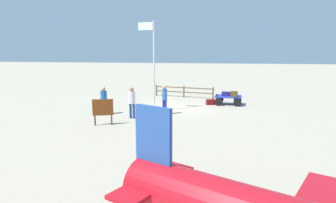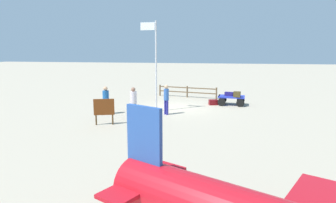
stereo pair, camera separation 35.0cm
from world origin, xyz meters
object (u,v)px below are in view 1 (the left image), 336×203
(suitcase_navy, at_px, (226,94))
(flagpole, at_px, (152,60))
(worker_supervisor, at_px, (104,98))
(worker_trailing, at_px, (132,100))
(signboard, at_px, (103,109))
(worker_lead, at_px, (165,98))
(suitcase_maroon, at_px, (210,102))
(luggage_cart, at_px, (228,98))
(suitcase_tan, at_px, (234,94))

(suitcase_navy, xyz_separation_m, flagpole, (4.66, 3.05, 2.47))
(worker_supervisor, height_order, flagpole, flagpole)
(worker_trailing, bearing_deg, signboard, 57.98)
(worker_lead, distance_m, signboard, 4.02)
(suitcase_navy, xyz_separation_m, signboard, (6.52, 6.78, 0.09))
(suitcase_maroon, distance_m, worker_trailing, 6.58)
(flagpole, bearing_deg, suitcase_maroon, -141.74)
(luggage_cart, height_order, suitcase_navy, suitcase_navy)
(suitcase_navy, bearing_deg, luggage_cart, 176.08)
(worker_supervisor, xyz_separation_m, flagpole, (-2.72, -1.33, 2.23))
(suitcase_maroon, distance_m, flagpole, 5.49)
(luggage_cart, bearing_deg, worker_lead, 44.28)
(suitcase_navy, relative_size, signboard, 0.46)
(suitcase_tan, height_order, worker_supervisor, worker_supervisor)
(luggage_cart, relative_size, suitcase_navy, 3.03)
(suitcase_maroon, xyz_separation_m, signboard, (5.45, 6.56, 0.68))
(suitcase_navy, distance_m, signboard, 9.41)
(suitcase_maroon, height_order, worker_supervisor, worker_supervisor)
(luggage_cart, xyz_separation_m, signboard, (6.68, 6.77, 0.41))
(luggage_cart, relative_size, suitcase_maroon, 2.82)
(luggage_cart, relative_size, signboard, 1.40)
(worker_supervisor, bearing_deg, luggage_cart, -149.94)
(suitcase_tan, relative_size, flagpole, 0.09)
(worker_supervisor, bearing_deg, suitcase_tan, -153.46)
(worker_trailing, xyz_separation_m, signboard, (1.07, 1.72, -0.19))
(suitcase_maroon, height_order, worker_lead, worker_lead)
(luggage_cart, distance_m, worker_trailing, 7.57)
(suitcase_tan, xyz_separation_m, flagpole, (5.18, 2.62, 2.42))
(luggage_cart, height_order, flagpole, flagpole)
(suitcase_navy, height_order, suitcase_maroon, suitcase_navy)
(luggage_cart, distance_m, worker_lead, 5.53)
(luggage_cart, height_order, suitcase_maroon, luggage_cart)
(suitcase_navy, relative_size, flagpole, 0.11)
(luggage_cart, xyz_separation_m, worker_trailing, (5.61, 5.05, 0.60))
(worker_trailing, bearing_deg, luggage_cart, -137.98)
(signboard, bearing_deg, luggage_cart, -134.63)
(flagpole, bearing_deg, signboard, 63.41)
(suitcase_maroon, relative_size, worker_supervisor, 0.40)
(worker_lead, bearing_deg, signboard, 46.87)
(worker_supervisor, relative_size, signboard, 1.24)
(worker_supervisor, bearing_deg, flagpole, -154.04)
(worker_trailing, relative_size, worker_supervisor, 1.05)
(worker_lead, distance_m, flagpole, 2.51)
(worker_lead, distance_m, worker_supervisor, 3.64)
(worker_supervisor, distance_m, signboard, 2.56)
(suitcase_tan, height_order, worker_lead, worker_lead)
(suitcase_navy, distance_m, worker_lead, 5.40)
(worker_lead, bearing_deg, luggage_cart, -135.72)
(luggage_cart, height_order, suitcase_tan, suitcase_tan)
(suitcase_navy, xyz_separation_m, worker_supervisor, (7.38, 4.37, 0.24))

